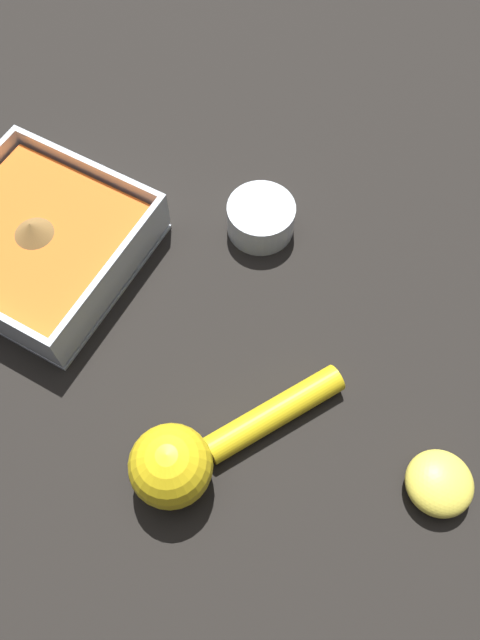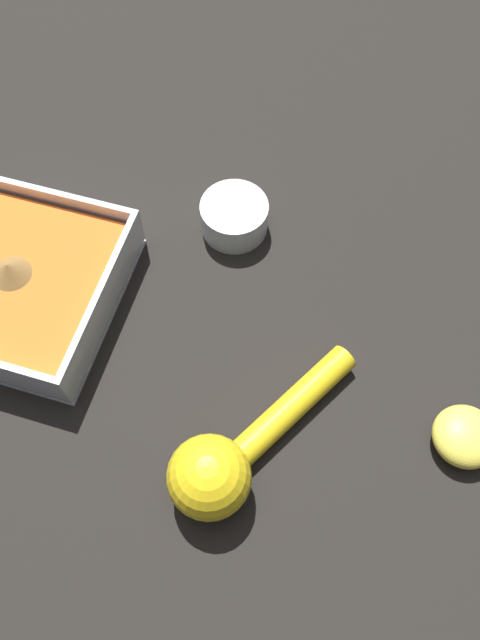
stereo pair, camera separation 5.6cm
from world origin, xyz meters
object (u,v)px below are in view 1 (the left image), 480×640
Objects in this scene: lemon_squeezer at (194,454)px; lemon_half at (439,483)px; square_dish at (40,244)px; spice_bowl at (261,219)px.

lemon_half is at bearing 143.41° from lemon_squeezer.
square_dish reaches higher than lemon_half.
spice_bowl is (0.13, -0.17, -0.00)m from square_dish.
lemon_squeezer is 0.20m from lemon_half.
lemon_squeezer is at bearing -164.34° from spice_bowl.
square_dish is 2.68× the size of spice_bowl.
lemon_half is at bearing -122.57° from spice_bowl.
spice_bowl reaches higher than lemon_half.
square_dish is 3.29× the size of lemon_half.
lemon_half is at bearing -93.52° from square_dish.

